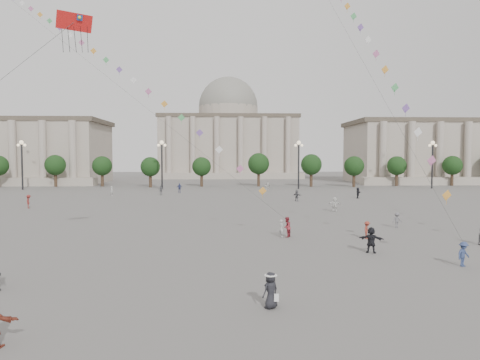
{
  "coord_description": "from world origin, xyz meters",
  "views": [
    {
      "loc": [
        -1.31,
        -23.71,
        7.06
      ],
      "look_at": [
        -0.03,
        12.0,
        5.13
      ],
      "focal_mm": 32.0,
      "sensor_mm": 36.0,
      "label": 1
    }
  ],
  "objects": [
    {
      "name": "ground",
      "position": [
        0.0,
        0.0,
        0.0
      ],
      "size": [
        360.0,
        360.0,
        0.0
      ],
      "primitive_type": "plane",
      "color": "#5E5B58",
      "rests_on": "ground"
    },
    {
      "name": "hall_central",
      "position": [
        0.0,
        129.22,
        14.23
      ],
      "size": [
        48.3,
        34.3,
        35.5
      ],
      "color": "#ACA190",
      "rests_on": "ground"
    },
    {
      "name": "tree_row",
      "position": [
        0.0,
        78.0,
        5.39
      ],
      "size": [
        137.12,
        5.12,
        8.0
      ],
      "color": "#35271A",
      "rests_on": "ground"
    },
    {
      "name": "lamp_post_far_west",
      "position": [
        -45.0,
        70.0,
        7.35
      ],
      "size": [
        2.0,
        0.9,
        10.65
      ],
      "color": "#262628",
      "rests_on": "ground"
    },
    {
      "name": "lamp_post_mid_west",
      "position": [
        -15.0,
        70.0,
        7.35
      ],
      "size": [
        2.0,
        0.9,
        10.65
      ],
      "color": "#262628",
      "rests_on": "ground"
    },
    {
      "name": "lamp_post_mid_east",
      "position": [
        15.0,
        70.0,
        7.35
      ],
      "size": [
        2.0,
        0.9,
        10.65
      ],
      "color": "#262628",
      "rests_on": "ground"
    },
    {
      "name": "lamp_post_far_east",
      "position": [
        45.0,
        70.0,
        7.35
      ],
      "size": [
        2.0,
        0.9,
        10.65
      ],
      "color": "#262628",
      "rests_on": "ground"
    },
    {
      "name": "person_crowd_0",
      "position": [
        -10.24,
        60.58,
        0.96
      ],
      "size": [
        1.19,
        0.68,
        1.91
      ],
      "primitive_type": "imported",
      "rotation": [
        0.0,
        0.0,
        0.2
      ],
      "color": "navy",
      "rests_on": "ground"
    },
    {
      "name": "person_crowd_3",
      "position": [
        9.46,
        7.05,
        0.96
      ],
      "size": [
        1.87,
        1.2,
        1.93
      ],
      "primitive_type": "imported",
      "rotation": [
        0.0,
        0.0,
        2.76
      ],
      "color": "black",
      "rests_on": "ground"
    },
    {
      "name": "person_crowd_4",
      "position": [
        7.73,
        66.23,
        0.85
      ],
      "size": [
        1.65,
        1.11,
        1.71
      ],
      "primitive_type": "imported",
      "rotation": [
        0.0,
        0.0,
        3.57
      ],
      "color": "white",
      "rests_on": "ground"
    },
    {
      "name": "person_crowd_6",
      "position": [
        15.89,
        18.06,
        0.77
      ],
      "size": [
        1.05,
        0.69,
        1.53
      ],
      "primitive_type": "imported",
      "rotation": [
        0.0,
        0.0,
        0.13
      ],
      "color": "slate",
      "rests_on": "ground"
    },
    {
      "name": "person_crowd_7",
      "position": [
        12.91,
        30.88,
        0.94
      ],
      "size": [
        1.75,
        0.6,
        1.87
      ],
      "primitive_type": "imported",
      "rotation": [
        0.0,
        0.0,
        3.11
      ],
      "color": "white",
      "rests_on": "ground"
    },
    {
      "name": "person_crowd_8",
      "position": [
        10.99,
        12.51,
        0.76
      ],
      "size": [
        0.99,
        1.13,
        1.52
      ],
      "primitive_type": "imported",
      "rotation": [
        0.0,
        0.0,
        1.03
      ],
      "color": "maroon",
      "rests_on": "ground"
    },
    {
      "name": "person_crowd_9",
      "position": [
        21.46,
        48.25,
        0.93
      ],
      "size": [
        1.46,
        1.71,
        1.86
      ],
      "primitive_type": "imported",
      "rotation": [
        0.0,
        0.0,
        0.94
      ],
      "color": "black",
      "rests_on": "ground"
    },
    {
      "name": "person_crowd_10",
      "position": [
        -21.78,
        54.29,
        0.88
      ],
      "size": [
        0.44,
        0.65,
        1.76
      ],
      "primitive_type": "imported",
      "rotation": [
        0.0,
        0.0,
        1.55
      ],
      "color": "beige",
      "rests_on": "ground"
    },
    {
      "name": "person_crowd_12",
      "position": [
        10.22,
        43.96,
        0.9
      ],
      "size": [
        1.43,
        1.65,
        1.8
      ],
      "primitive_type": "imported",
      "rotation": [
        0.0,
        0.0,
        2.22
      ],
      "color": "#5C5C61",
      "rests_on": "ground"
    },
    {
      "name": "person_crowd_13",
      "position": [
        3.69,
        13.54,
        0.78
      ],
      "size": [
        0.57,
        0.67,
        1.55
      ],
      "primitive_type": "imported",
      "rotation": [
        0.0,
        0.0,
        1.99
      ],
      "color": "#B1B0AD",
      "rests_on": "ground"
    },
    {
      "name": "person_crowd_16",
      "position": [
        -13.15,
        55.67,
        0.92
      ],
      "size": [
        1.16,
        0.84,
        1.83
      ],
      "primitive_type": "imported",
      "rotation": [
        0.0,
        0.0,
        0.41
      ],
      "color": "slate",
      "rests_on": "ground"
    },
    {
      "name": "person_crowd_17",
      "position": [
        -28.34,
        35.9,
        0.93
      ],
      "size": [
        1.13,
        1.38,
        1.87
      ],
      "primitive_type": "imported",
      "rotation": [
        0.0,
        0.0,
        2.0
      ],
      "color": "maroon",
      "rests_on": "ground"
    },
    {
      "name": "kite_flyer_0",
      "position": [
        4.16,
        13.44,
        0.89
      ],
      "size": [
        1.0,
        1.08,
        1.78
      ],
      "primitive_type": "imported",
      "rotation": [
        0.0,
        0.0,
        4.22
      ],
      "color": "maroon",
      "rests_on": "ground"
    },
    {
      "name": "kite_flyer_1",
      "position": [
        14.07,
        2.97,
        0.81
      ],
      "size": [
        1.2,
        1.02,
        1.61
      ],
      "primitive_type": "imported",
      "rotation": [
        0.0,
        0.0,
        0.49
      ],
      "color": "navy",
      "rests_on": "ground"
    },
    {
      "name": "hat_person",
      "position": [
        0.83,
        -4.17,
        0.89
      ],
      "size": [
        0.99,
        0.92,
        1.7
      ],
      "color": "black",
      "rests_on": "ground"
    },
    {
      "name": "dragon_kite",
      "position": [
        -11.05,
        4.37,
        14.87
      ],
      "size": [
        7.09,
        4.94,
        20.28
      ],
      "color": "red",
      "rests_on": "ground"
    },
    {
      "name": "kite_train_west",
      "position": [
        -18.8,
        32.48,
        20.56
      ],
      "size": [
        42.84,
        35.16,
        66.71
      ],
      "color": "#3F3F3F",
      "rests_on": "ground"
    }
  ]
}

